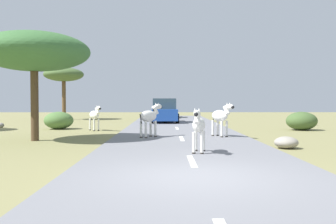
{
  "coord_description": "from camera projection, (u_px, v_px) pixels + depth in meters",
  "views": [
    {
      "loc": [
        -0.68,
        -8.22,
        1.67
      ],
      "look_at": [
        -0.49,
        12.3,
        1.04
      ],
      "focal_mm": 41.42,
      "sensor_mm": 36.0,
      "label": 1
    }
  ],
  "objects": [
    {
      "name": "rock_3",
      "position": [
        286.0,
        142.0,
        13.36
      ],
      "size": [
        0.81,
        0.87,
        0.42
      ],
      "primitive_type": "ellipsoid",
      "color": "gray",
      "rests_on": "ground_plane"
    },
    {
      "name": "rock_2",
      "position": [
        311.0,
        122.0,
        25.79
      ],
      "size": [
        0.56,
        0.46,
        0.43
      ],
      "primitive_type": "ellipsoid",
      "color": "gray",
      "rests_on": "ground_plane"
    },
    {
      "name": "ground_plane",
      "position": [
        196.0,
        178.0,
        8.27
      ],
      "size": [
        90.0,
        90.0,
        0.0
      ],
      "primitive_type": "plane",
      "color": "olive"
    },
    {
      "name": "tree_1",
      "position": [
        64.0,
        75.0,
        32.95
      ],
      "size": [
        3.37,
        3.37,
        4.45
      ],
      "color": "brown",
      "rests_on": "ground_plane"
    },
    {
      "name": "bush_1",
      "position": [
        302.0,
        121.0,
        21.47
      ],
      "size": [
        1.71,
        1.54,
        1.03
      ],
      "primitive_type": "ellipsoid",
      "color": "#425B2D",
      "rests_on": "ground_plane"
    },
    {
      "name": "road",
      "position": [
        199.0,
        177.0,
        8.27
      ],
      "size": [
        6.0,
        64.0,
        0.05
      ],
      "primitive_type": "cube",
      "color": "slate",
      "rests_on": "ground_plane"
    },
    {
      "name": "car_0",
      "position": [
        164.0,
        109.0,
        36.18
      ],
      "size": [
        2.24,
        4.45,
        1.74
      ],
      "rotation": [
        0.0,
        0.0,
        -0.07
      ],
      "color": "#476B38",
      "rests_on": "road"
    },
    {
      "name": "bush_0",
      "position": [
        59.0,
        120.0,
        22.25
      ],
      "size": [
        1.67,
        1.51,
        1.0
      ],
      "primitive_type": "ellipsoid",
      "color": "#4C7038",
      "rests_on": "ground_plane"
    },
    {
      "name": "car_1",
      "position": [
        164.0,
        111.0,
        28.29
      ],
      "size": [
        2.13,
        4.39,
        1.74
      ],
      "rotation": [
        0.0,
        0.0,
        0.03
      ],
      "color": "#1E479E",
      "rests_on": "road"
    },
    {
      "name": "zebra_2",
      "position": [
        150.0,
        117.0,
        16.94
      ],
      "size": [
        1.12,
        1.4,
        1.51
      ],
      "rotation": [
        0.0,
        0.0,
        5.66
      ],
      "color": "silver",
      "rests_on": "road"
    },
    {
      "name": "rock_1",
      "position": [
        1.0,
        125.0,
        23.32
      ],
      "size": [
        0.39,
        0.29,
        0.31
      ],
      "primitive_type": "ellipsoid",
      "color": "gray",
      "rests_on": "ground_plane"
    },
    {
      "name": "zebra_4",
      "position": [
        95.0,
        115.0,
        21.13
      ],
      "size": [
        0.96,
        1.35,
        1.41
      ],
      "rotation": [
        0.0,
        0.0,
        3.69
      ],
      "color": "silver",
      "rests_on": "ground_plane"
    },
    {
      "name": "zebra_3",
      "position": [
        221.0,
        116.0,
        17.14
      ],
      "size": [
        0.96,
        1.5,
        1.52
      ],
      "rotation": [
        0.0,
        0.0,
        3.62
      ],
      "color": "silver",
      "rests_on": "road"
    },
    {
      "name": "zebra_0",
      "position": [
        199.0,
        126.0,
        11.87
      ],
      "size": [
        0.55,
        1.47,
        1.4
      ],
      "rotation": [
        0.0,
        0.0,
        2.96
      ],
      "color": "silver",
      "rests_on": "road"
    },
    {
      "name": "lane_markings",
      "position": [
        203.0,
        186.0,
        7.27
      ],
      "size": [
        0.16,
        56.0,
        0.01
      ],
      "color": "silver",
      "rests_on": "road"
    },
    {
      "name": "tree_0",
      "position": [
        34.0,
        52.0,
        15.8
      ],
      "size": [
        4.54,
        4.54,
        4.45
      ],
      "color": "#4C3823",
      "rests_on": "ground_plane"
    }
  ]
}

